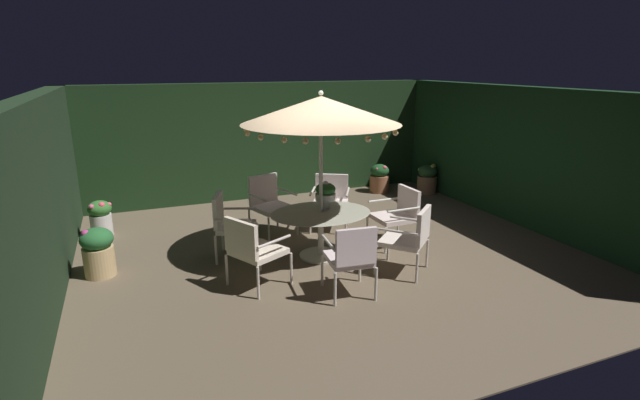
# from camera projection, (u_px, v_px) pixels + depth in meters

# --- Properties ---
(ground_plane) EXTENTS (7.98, 7.35, 0.02)m
(ground_plane) POSITION_uv_depth(u_px,v_px,m) (328.00, 251.00, 7.53)
(ground_plane) COLOR brown
(hedge_backdrop_rear) EXTENTS (7.98, 0.30, 2.45)m
(hedge_backdrop_rear) POSITION_uv_depth(u_px,v_px,m) (264.00, 141.00, 10.32)
(hedge_backdrop_rear) COLOR #1A3117
(hedge_backdrop_rear) RESTS_ON ground_plane
(hedge_backdrop_left) EXTENTS (0.30, 7.35, 2.45)m
(hedge_backdrop_left) POSITION_uv_depth(u_px,v_px,m) (38.00, 202.00, 5.79)
(hedge_backdrop_left) COLOR #1C2F1B
(hedge_backdrop_left) RESTS_ON ground_plane
(hedge_backdrop_right) EXTENTS (0.30, 7.35, 2.45)m
(hedge_backdrop_right) POSITION_uv_depth(u_px,v_px,m) (525.00, 156.00, 8.58)
(hedge_backdrop_right) COLOR #16341A
(hedge_backdrop_right) RESTS_ON ground_plane
(patio_dining_table) EXTENTS (1.53, 1.23, 0.71)m
(patio_dining_table) POSITION_uv_depth(u_px,v_px,m) (321.00, 222.00, 7.16)
(patio_dining_table) COLOR silver
(patio_dining_table) RESTS_ON ground_plane
(patio_umbrella) EXTENTS (2.28, 2.28, 2.48)m
(patio_umbrella) POSITION_uv_depth(u_px,v_px,m) (321.00, 110.00, 6.70)
(patio_umbrella) COLOR beige
(patio_umbrella) RESTS_ON ground_plane
(centerpiece_planter) EXTENTS (0.31, 0.31, 0.42)m
(centerpiece_planter) POSITION_uv_depth(u_px,v_px,m) (325.00, 192.00, 7.23)
(centerpiece_planter) COLOR beige
(centerpiece_planter) RESTS_ON patio_dining_table
(patio_chair_north) EXTENTS (0.84, 0.85, 0.96)m
(patio_chair_north) POSITION_uv_depth(u_px,v_px,m) (252.00, 247.00, 6.16)
(patio_chair_north) COLOR beige
(patio_chair_north) RESTS_ON ground_plane
(patio_chair_northeast) EXTENTS (0.62, 0.65, 0.97)m
(patio_chair_northeast) POSITION_uv_depth(u_px,v_px,m) (351.00, 255.00, 5.89)
(patio_chair_northeast) COLOR silver
(patio_chair_northeast) RESTS_ON ground_plane
(patio_chair_east) EXTENTS (0.85, 0.86, 0.95)m
(patio_chair_east) POSITION_uv_depth(u_px,v_px,m) (410.00, 236.00, 6.59)
(patio_chair_east) COLOR beige
(patio_chair_east) RESTS_ON ground_plane
(patio_chair_southeast) EXTENTS (0.65, 0.64, 0.92)m
(patio_chair_southeast) POSITION_uv_depth(u_px,v_px,m) (398.00, 212.00, 7.68)
(patio_chair_southeast) COLOR beige
(patio_chair_southeast) RESTS_ON ground_plane
(patio_chair_south) EXTENTS (0.87, 0.86, 0.93)m
(patio_chair_south) POSITION_uv_depth(u_px,v_px,m) (331.00, 198.00, 8.46)
(patio_chair_south) COLOR beige
(patio_chair_south) RESTS_ON ground_plane
(patio_chair_southwest) EXTENTS (0.78, 0.78, 1.00)m
(patio_chair_southwest) POSITION_uv_depth(u_px,v_px,m) (269.00, 201.00, 8.16)
(patio_chair_southwest) COLOR beige
(patio_chair_southwest) RESTS_ON ground_plane
(patio_chair_west) EXTENTS (0.74, 0.76, 0.99)m
(patio_chair_west) POSITION_uv_depth(u_px,v_px,m) (230.00, 221.00, 7.12)
(patio_chair_west) COLOR beige
(patio_chair_west) RESTS_ON ground_plane
(potted_plant_back_center) EXTENTS (0.44, 0.43, 0.66)m
(potted_plant_back_center) POSITION_uv_depth(u_px,v_px,m) (427.00, 179.00, 10.77)
(potted_plant_back_center) COLOR #866347
(potted_plant_back_center) RESTS_ON ground_plane
(potted_plant_right_far) EXTENTS (0.39, 0.39, 0.62)m
(potted_plant_right_far) POSITION_uv_depth(u_px,v_px,m) (101.00, 217.00, 8.08)
(potted_plant_right_far) COLOR beige
(potted_plant_right_far) RESTS_ON ground_plane
(potted_plant_back_right) EXTENTS (0.44, 0.44, 0.69)m
(potted_plant_back_right) POSITION_uv_depth(u_px,v_px,m) (98.00, 251.00, 6.55)
(potted_plant_back_right) COLOR tan
(potted_plant_back_right) RESTS_ON ground_plane
(potted_plant_back_left) EXTENTS (0.44, 0.44, 0.64)m
(potted_plant_back_left) POSITION_uv_depth(u_px,v_px,m) (379.00, 178.00, 10.86)
(potted_plant_back_left) COLOR #9E6240
(potted_plant_back_left) RESTS_ON ground_plane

